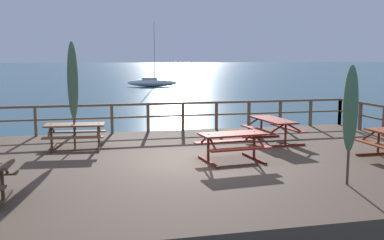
{
  "coord_description": "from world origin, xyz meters",
  "views": [
    {
      "loc": [
        -3.03,
        -11.8,
        3.51
      ],
      "look_at": [
        0.0,
        0.78,
        1.73
      ],
      "focal_mm": 42.64,
      "sensor_mm": 36.0,
      "label": 1
    }
  ],
  "objects_px": {
    "picnic_table_front_right": "(75,131)",
    "sailboat_distant": "(152,82)",
    "patio_umbrella_tall_back_left": "(73,81)",
    "picnic_table_back_left": "(273,125)",
    "picnic_table_mid_left": "(232,141)",
    "patio_umbrella_short_front": "(351,109)"
  },
  "relations": [
    {
      "from": "picnic_table_front_right",
      "to": "sailboat_distant",
      "type": "xyz_separation_m",
      "value": [
        8.46,
        40.38,
        -0.77
      ]
    },
    {
      "from": "sailboat_distant",
      "to": "patio_umbrella_tall_back_left",
      "type": "bearing_deg",
      "value": -101.85
    },
    {
      "from": "picnic_table_front_right",
      "to": "picnic_table_back_left",
      "type": "height_order",
      "value": "same"
    },
    {
      "from": "picnic_table_front_right",
      "to": "picnic_table_back_left",
      "type": "bearing_deg",
      "value": -3.34
    },
    {
      "from": "picnic_table_front_right",
      "to": "patio_umbrella_tall_back_left",
      "type": "relative_size",
      "value": 0.59
    },
    {
      "from": "picnic_table_mid_left",
      "to": "sailboat_distant",
      "type": "relative_size",
      "value": 0.24
    },
    {
      "from": "picnic_table_back_left",
      "to": "patio_umbrella_tall_back_left",
      "type": "bearing_deg",
      "value": 176.69
    },
    {
      "from": "patio_umbrella_tall_back_left",
      "to": "sailboat_distant",
      "type": "relative_size",
      "value": 0.42
    },
    {
      "from": "picnic_table_front_right",
      "to": "picnic_table_back_left",
      "type": "xyz_separation_m",
      "value": [
        6.35,
        -0.37,
        0.01
      ]
    },
    {
      "from": "picnic_table_back_left",
      "to": "picnic_table_front_right",
      "type": "bearing_deg",
      "value": 176.66
    },
    {
      "from": "picnic_table_front_right",
      "to": "picnic_table_back_left",
      "type": "distance_m",
      "value": 6.36
    },
    {
      "from": "picnic_table_back_left",
      "to": "patio_umbrella_short_front",
      "type": "xyz_separation_m",
      "value": [
        -0.47,
        -5.15,
        1.11
      ]
    },
    {
      "from": "patio_umbrella_tall_back_left",
      "to": "picnic_table_back_left",
      "type": "bearing_deg",
      "value": -3.31
    },
    {
      "from": "picnic_table_mid_left",
      "to": "patio_umbrella_short_front",
      "type": "distance_m",
      "value": 3.47
    },
    {
      "from": "picnic_table_front_right",
      "to": "patio_umbrella_tall_back_left",
      "type": "bearing_deg",
      "value": -172.43
    },
    {
      "from": "patio_umbrella_short_front",
      "to": "patio_umbrella_tall_back_left",
      "type": "bearing_deg",
      "value": 136.9
    },
    {
      "from": "picnic_table_mid_left",
      "to": "sailboat_distant",
      "type": "height_order",
      "value": "sailboat_distant"
    },
    {
      "from": "picnic_table_back_left",
      "to": "sailboat_distant",
      "type": "distance_m",
      "value": 40.81
    },
    {
      "from": "patio_umbrella_short_front",
      "to": "picnic_table_mid_left",
      "type": "bearing_deg",
      "value": 122.32
    },
    {
      "from": "picnic_table_front_right",
      "to": "patio_umbrella_short_front",
      "type": "xyz_separation_m",
      "value": [
        5.88,
        -5.52,
        1.12
      ]
    },
    {
      "from": "patio_umbrella_tall_back_left",
      "to": "patio_umbrella_short_front",
      "type": "relative_size",
      "value": 1.24
    },
    {
      "from": "patio_umbrella_short_front",
      "to": "sailboat_distant",
      "type": "distance_m",
      "value": 46.01
    }
  ]
}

